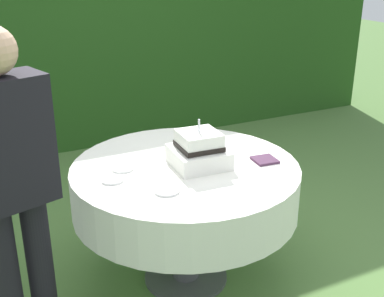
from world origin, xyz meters
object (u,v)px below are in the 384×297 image
(wedding_cake, at_px, (199,150))
(napkin_stack, at_px, (265,160))
(cake_table, at_px, (185,188))
(serving_plate_right, at_px, (122,168))
(serving_plate_near, at_px, (167,191))
(serving_plate_far, at_px, (112,180))
(serving_plate_left, at_px, (191,142))
(standing_person, at_px, (11,186))

(wedding_cake, distance_m, napkin_stack, 0.38)
(cake_table, xyz_separation_m, serving_plate_right, (-0.33, 0.10, 0.14))
(cake_table, relative_size, wedding_cake, 4.09)
(serving_plate_near, distance_m, serving_plate_right, 0.37)
(cake_table, bearing_deg, serving_plate_right, 163.22)
(serving_plate_far, distance_m, serving_plate_left, 0.68)
(serving_plate_left, bearing_deg, serving_plate_near, -126.11)
(cake_table, relative_size, serving_plate_near, 9.89)
(napkin_stack, distance_m, standing_person, 1.38)
(serving_plate_left, bearing_deg, serving_plate_right, -158.97)
(standing_person, bearing_deg, cake_table, 15.26)
(serving_plate_far, relative_size, standing_person, 0.07)
(serving_plate_left, relative_size, napkin_stack, 1.10)
(serving_plate_right, height_order, napkin_stack, napkin_stack)
(cake_table, bearing_deg, standing_person, -164.74)
(wedding_cake, relative_size, serving_plate_far, 2.63)
(wedding_cake, height_order, napkin_stack, wedding_cake)
(serving_plate_near, height_order, serving_plate_far, same)
(wedding_cake, relative_size, napkin_stack, 2.43)
(serving_plate_near, relative_size, serving_plate_left, 0.92)
(serving_plate_near, relative_size, serving_plate_right, 1.09)
(serving_plate_left, bearing_deg, serving_plate_far, -152.76)
(standing_person, bearing_deg, serving_plate_near, 0.11)
(serving_plate_near, xyz_separation_m, serving_plate_right, (-0.11, 0.35, 0.00))
(wedding_cake, height_order, serving_plate_left, wedding_cake)
(cake_table, xyz_separation_m, standing_person, (-0.93, -0.25, 0.32))
(wedding_cake, relative_size, serving_plate_left, 2.22)
(serving_plate_near, distance_m, serving_plate_left, 0.68)
(serving_plate_far, relative_size, napkin_stack, 0.92)
(serving_plate_left, relative_size, standing_person, 0.09)
(napkin_stack, xyz_separation_m, standing_person, (-1.36, -0.11, 0.17))
(wedding_cake, height_order, serving_plate_far, wedding_cake)
(serving_plate_near, xyz_separation_m, serving_plate_far, (-0.20, 0.24, 0.00))
(wedding_cake, height_order, serving_plate_right, wedding_cake)
(serving_plate_far, relative_size, serving_plate_left, 0.84)
(serving_plate_far, xyz_separation_m, napkin_stack, (0.85, -0.13, 0.00))
(wedding_cake, height_order, standing_person, standing_person)
(serving_plate_left, xyz_separation_m, standing_person, (-1.11, -0.55, 0.18))
(serving_plate_far, bearing_deg, serving_plate_right, 50.77)
(cake_table, distance_m, serving_plate_right, 0.37)
(standing_person, bearing_deg, serving_plate_far, 25.23)
(serving_plate_far, xyz_separation_m, standing_person, (-0.51, -0.24, 0.18))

